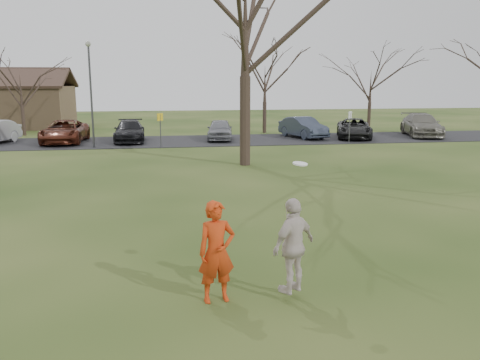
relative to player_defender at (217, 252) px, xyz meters
name	(u,v)px	position (x,y,z in m)	size (l,w,h in m)	color
ground	(274,302)	(1.03, -0.23, -0.95)	(120.00, 120.00, 0.00)	#1E380F
parking_strip	(191,141)	(1.03, 24.77, -0.93)	(62.00, 6.50, 0.04)	black
player_defender	(217,252)	(0.00, 0.00, 0.00)	(0.69, 0.45, 1.89)	red
car_2	(65,131)	(-7.10, 24.87, -0.18)	(2.42, 5.25, 1.46)	#542113
car_3	(130,131)	(-2.99, 24.89, -0.22)	(1.93, 4.74, 1.38)	black
car_4	(220,130)	(3.02, 24.92, -0.21)	(1.64, 4.08, 1.39)	gray
car_5	(303,127)	(8.96, 25.20, -0.18)	(1.54, 4.42, 1.46)	#333B4D
car_6	(354,128)	(12.42, 24.44, -0.23)	(2.25, 4.88, 1.36)	black
car_7	(422,125)	(17.78, 24.96, -0.11)	(2.23, 5.48, 1.59)	slate
catching_play	(293,245)	(1.40, -0.14, 0.10)	(1.11, 0.96, 2.43)	beige
lamp_post	(90,81)	(-4.97, 22.27, 3.02)	(0.34, 0.34, 6.27)	#47474C
sign_yellow	(160,124)	(-0.97, 21.77, 0.50)	(0.35, 0.35, 2.08)	#47474C
sign_white	(350,121)	(11.03, 21.77, 0.50)	(0.35, 0.35, 2.08)	#47474C
big_tree	(245,14)	(3.03, 14.77, 6.05)	(9.00, 9.00, 14.00)	#352821
small_tree_row	(243,82)	(5.42, 29.83, 2.95)	(55.00, 5.90, 8.50)	#352821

